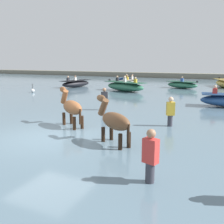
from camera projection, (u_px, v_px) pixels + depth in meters
The scene contains 14 objects.
ground_plane at pixel (50, 148), 8.92m from camera, with size 120.00×120.00×0.00m, color #666051.
water_surface at pixel (140, 102), 17.78m from camera, with size 90.00×90.00×0.43m, color slate.
horse_lead_chestnut at pixel (72, 108), 10.12m from camera, with size 1.71×1.21×1.97m.
horse_trailing_bay at pixel (114, 122), 7.94m from camera, with size 1.67×1.18×1.93m.
boat_mid_outer at pixel (128, 83), 27.02m from camera, with size 1.26×3.16×1.13m.
boat_mid_channel at pixel (127, 80), 32.12m from camera, with size 2.76×1.88×0.98m.
boat_distant_east at pixel (182, 85), 24.60m from camera, with size 3.25×1.89×1.14m.
boat_far_inshore at pixel (76, 84), 25.71m from camera, with size 2.00×3.68×1.16m.
boat_distant_west at pixel (125, 86), 22.24m from camera, with size 4.32×2.77×1.29m.
person_wading_close at pixel (150, 163), 5.43m from camera, with size 0.36×0.29×1.63m.
person_onlooker_left at pixel (170, 115), 10.20m from camera, with size 0.37×0.32×1.63m.
person_onlooker_right at pixel (104, 102), 13.57m from camera, with size 0.37×0.36×1.63m.
channel_buoy at pixel (33, 91), 21.29m from camera, with size 0.31×0.31×0.72m.
far_shoreline at pixel (190, 77), 38.88m from camera, with size 80.00×2.40×1.20m, color #706B5B.
Camera 1 is at (5.56, -6.79, 3.03)m, focal length 40.50 mm.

